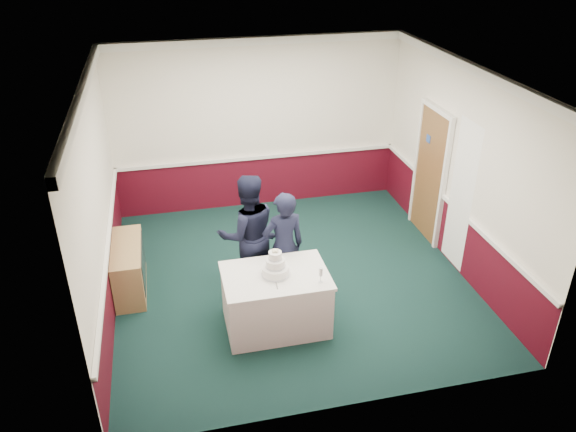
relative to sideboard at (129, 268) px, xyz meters
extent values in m
plane|color=#132E2B|center=(2.28, -0.27, -0.35)|extent=(5.00, 5.00, 0.00)
cube|color=white|center=(2.28, 2.21, 1.15)|extent=(5.00, 0.05, 3.00)
cube|color=white|center=(-0.20, -0.27, 1.15)|extent=(0.05, 5.00, 3.00)
cube|color=white|center=(4.75, -0.27, 1.15)|extent=(0.05, 5.00, 3.00)
cube|color=white|center=(2.28, -0.27, 2.62)|extent=(5.00, 5.00, 0.05)
cube|color=#4B0A17|center=(2.28, 2.21, 0.10)|extent=(5.00, 0.02, 0.90)
cube|color=white|center=(2.28, 2.20, 0.57)|extent=(4.98, 0.05, 0.06)
cube|color=white|center=(2.28, 2.19, 2.58)|extent=(5.00, 0.08, 0.12)
cube|color=#9B6A37|center=(4.74, 0.53, 0.70)|extent=(0.05, 0.90, 2.10)
cube|color=#234799|center=(4.71, 0.68, 1.27)|extent=(0.01, 0.12, 0.12)
cube|color=white|center=(4.70, -0.52, 0.85)|extent=(0.02, 0.60, 2.20)
cube|color=#9D7F4C|center=(0.00, 0.00, 0.00)|extent=(0.40, 1.20, 0.70)
cube|color=black|center=(0.20, 0.00, 0.05)|extent=(0.01, 1.00, 0.50)
cube|color=white|center=(1.84, -1.26, 0.03)|extent=(1.28, 0.88, 0.76)
cube|color=white|center=(1.84, -1.26, 0.42)|extent=(1.32, 0.92, 0.04)
cylinder|color=white|center=(1.84, -1.26, 0.50)|extent=(0.34, 0.34, 0.12)
cylinder|color=silver|center=(1.84, -1.26, 0.45)|extent=(0.35, 0.35, 0.03)
cylinder|color=white|center=(1.84, -1.26, 0.61)|extent=(0.24, 0.24, 0.11)
cylinder|color=silver|center=(1.84, -1.26, 0.57)|extent=(0.25, 0.25, 0.02)
cylinder|color=white|center=(1.84, -1.26, 0.72)|extent=(0.16, 0.16, 0.10)
cylinder|color=silver|center=(1.84, -1.26, 0.68)|extent=(0.17, 0.17, 0.02)
sphere|color=#EDE5C9|center=(1.84, -1.26, 0.79)|extent=(0.03, 0.03, 0.03)
sphere|color=#EDE5C9|center=(1.87, -1.25, 0.79)|extent=(0.03, 0.03, 0.03)
sphere|color=#EDE5C9|center=(1.82, -1.24, 0.79)|extent=(0.03, 0.03, 0.03)
sphere|color=#EDE5C9|center=(1.86, -1.28, 0.79)|extent=(0.03, 0.03, 0.03)
sphere|color=#EDE5C9|center=(1.82, -1.27, 0.79)|extent=(0.03, 0.03, 0.03)
cube|color=silver|center=(1.81, -1.46, 0.44)|extent=(0.03, 0.22, 0.00)
cylinder|color=silver|center=(2.34, -1.54, 0.44)|extent=(0.05, 0.05, 0.01)
cylinder|color=silver|center=(2.34, -1.54, 0.49)|extent=(0.01, 0.01, 0.09)
cylinder|color=silver|center=(2.34, -1.54, 0.59)|extent=(0.04, 0.04, 0.11)
imported|color=black|center=(1.65, -0.34, 0.52)|extent=(0.90, 0.73, 1.75)
imported|color=black|center=(2.08, -0.67, 0.46)|extent=(0.64, 0.46, 1.61)
camera|label=1|loc=(0.70, -6.91, 4.39)|focal=35.00mm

